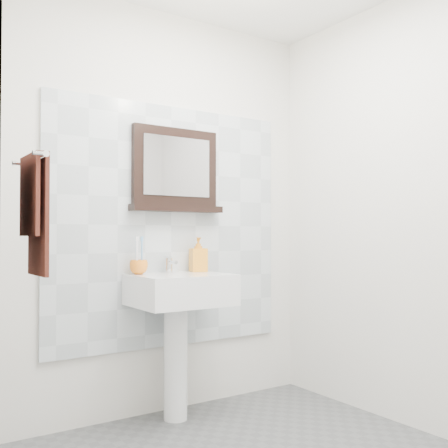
# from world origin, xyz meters

# --- Properties ---
(back_wall) EXTENTS (2.00, 0.01, 2.50)m
(back_wall) POSITION_xyz_m (0.00, 1.10, 1.25)
(back_wall) COLOR silver
(back_wall) RESTS_ON ground
(left_wall) EXTENTS (0.01, 2.20, 2.50)m
(left_wall) POSITION_xyz_m (-1.00, 0.00, 1.25)
(left_wall) COLOR silver
(left_wall) RESTS_ON ground
(right_wall) EXTENTS (0.01, 2.20, 2.50)m
(right_wall) POSITION_xyz_m (1.00, 0.00, 1.25)
(right_wall) COLOR silver
(right_wall) RESTS_ON ground
(splashback) EXTENTS (1.60, 0.02, 1.50)m
(splashback) POSITION_xyz_m (0.00, 1.09, 1.15)
(splashback) COLOR silver
(splashback) RESTS_ON back_wall
(pedestal_sink) EXTENTS (0.55, 0.44, 0.96)m
(pedestal_sink) POSITION_xyz_m (-0.05, 0.87, 0.68)
(pedestal_sink) COLOR white
(pedestal_sink) RESTS_ON ground
(toothbrush_cup) EXTENTS (0.13, 0.13, 0.08)m
(toothbrush_cup) POSITION_xyz_m (-0.26, 1.00, 0.90)
(toothbrush_cup) COLOR orange
(toothbrush_cup) RESTS_ON pedestal_sink
(toothbrushes) EXTENTS (0.05, 0.04, 0.21)m
(toothbrushes) POSITION_xyz_m (-0.26, 1.00, 0.98)
(toothbrushes) COLOR white
(toothbrushes) RESTS_ON toothbrush_cup
(soap_dispenser) EXTENTS (0.12, 0.12, 0.22)m
(soap_dispenser) POSITION_xyz_m (0.15, 1.00, 0.97)
(soap_dispenser) COLOR orange
(soap_dispenser) RESTS_ON pedestal_sink
(framed_mirror) EXTENTS (0.62, 0.11, 0.53)m
(framed_mirror) POSITION_xyz_m (0.02, 1.06, 1.48)
(framed_mirror) COLOR black
(framed_mirror) RESTS_ON back_wall
(towel_bar) EXTENTS (0.07, 0.40, 0.03)m
(towel_bar) POSITION_xyz_m (-0.95, 0.63, 1.43)
(towel_bar) COLOR silver
(towel_bar) RESTS_ON left_wall
(hand_towel) EXTENTS (0.06, 0.30, 0.55)m
(hand_towel) POSITION_xyz_m (-0.94, 0.63, 1.22)
(hand_towel) COLOR #35140E
(hand_towel) RESTS_ON towel_bar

